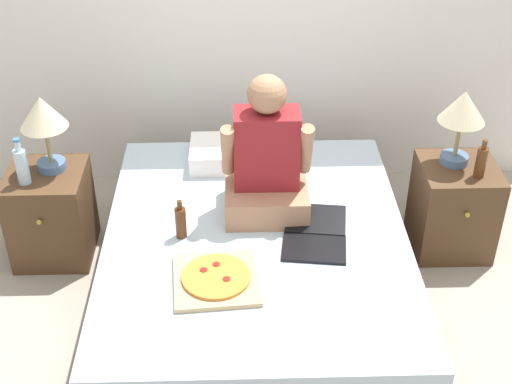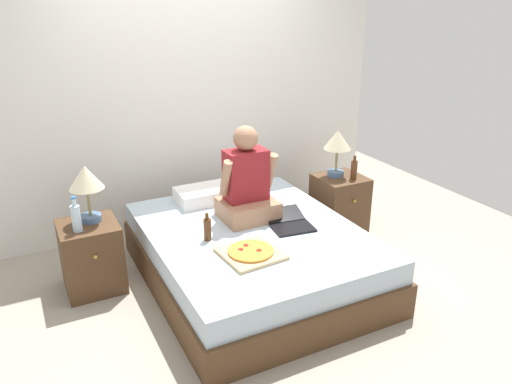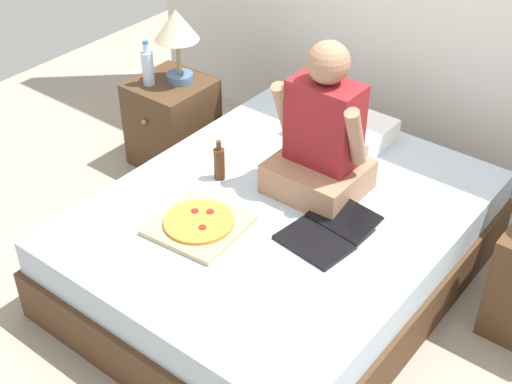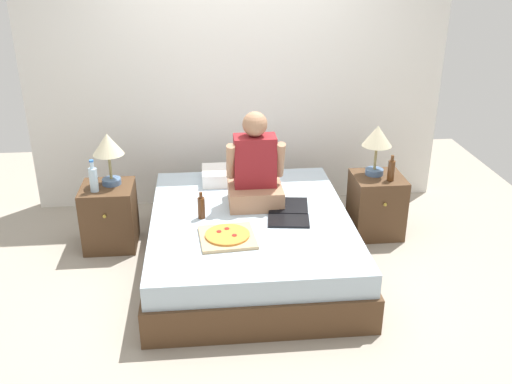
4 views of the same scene
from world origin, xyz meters
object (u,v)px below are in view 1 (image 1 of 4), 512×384
Objects in this scene: bed at (256,268)px; water_bottle at (22,165)px; lamp_on_right_nightstand at (462,112)px; lamp_on_left_nightstand at (43,118)px; beer_bottle at (481,162)px; pizza_box at (216,279)px; nightstand_left at (51,214)px; person_seated at (266,163)px; beer_bottle_on_bed at (181,222)px; nightstand_right at (453,207)px; laptop at (315,239)px.

bed is 7.27× the size of water_bottle.
lamp_on_left_nightstand is at bearing 180.00° from lamp_on_right_nightstand.
beer_bottle is (1.25, 0.37, 0.43)m from bed.
lamp_on_right_nightstand reaches higher than pizza_box.
nightstand_left is 0.61m from lamp_on_left_nightstand.
pizza_box is (-1.45, -0.74, -0.18)m from beer_bottle.
person_seated reaches higher than beer_bottle_on_bed.
lamp_on_right_nightstand is (2.33, 0.05, 0.60)m from nightstand_left.
person_seated is (1.24, -0.23, 0.47)m from nightstand_left.
beer_bottle is at bearing -3.58° from lamp_on_left_nightstand.
water_bottle reaches higher than nightstand_left.
person_seated is at bearing -173.55° from beer_bottle.
water_bottle is at bearing -176.68° from lamp_on_right_nightstand.
nightstand_right is at bearing 2.11° from water_bottle.
lamp_on_left_nightstand is 0.81× the size of nightstand_right.
lamp_on_left_nightstand is 1.96× the size of beer_bottle.
lamp_on_left_nightstand reaches higher than bed.
beer_bottle is at bearing 6.45° from person_seated.
pizza_box is at bearing -118.38° from bed.
beer_bottle is (0.10, -0.15, -0.23)m from lamp_on_right_nightstand.
nightstand_left is 0.97m from beer_bottle_on_bed.
nightstand_left is 2.36m from nightstand_right.
lamp_on_left_nightstand is at bearing 49.40° from water_bottle.
beer_bottle_on_bed is at bearing -34.62° from lamp_on_left_nightstand.
bed is 1.42m from lamp_on_left_nightstand.
beer_bottle reaches higher than pizza_box.
beer_bottle is at bearing 24.71° from laptop.
person_seated reaches higher than bed.
person_seated is at bearing -6.24° from water_bottle.
lamp_on_left_nightstand and lamp_on_right_nightstand have the same top height.
person_seated reaches higher than nightstand_left.
nightstand_right is 1.23× the size of laptop.
lamp_on_left_nightstand is at bearing 176.42° from beer_bottle.
lamp_on_left_nightstand is 1.24m from person_seated.
person_seated is (-1.09, -0.28, -0.14)m from lamp_on_right_nightstand.
nightstand_left is 2.41m from lamp_on_right_nightstand.
lamp_on_left_nightstand is 1.61m from laptop.
bed is at bearing -155.88° from lamp_on_right_nightstand.
person_seated is 0.71m from pizza_box.
person_seated is 0.47m from laptop.
laptop is at bearing -22.28° from lamp_on_left_nightstand.
water_bottle is 0.96m from beer_bottle_on_bed.
person_seated is at bearing -13.30° from lamp_on_left_nightstand.
beer_bottle_on_bed is at bearing -163.23° from nightstand_right.
bed is at bearing -24.31° from lamp_on_left_nightstand.
lamp_on_right_nightstand is 1.04× the size of pizza_box.
lamp_on_left_nightstand is 1.04× the size of pizza_box.
bed is at bearing -163.71° from beer_bottle.
lamp_on_right_nightstand reaches higher than laptop.
nightstand_right is 1.66m from beer_bottle_on_bed.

